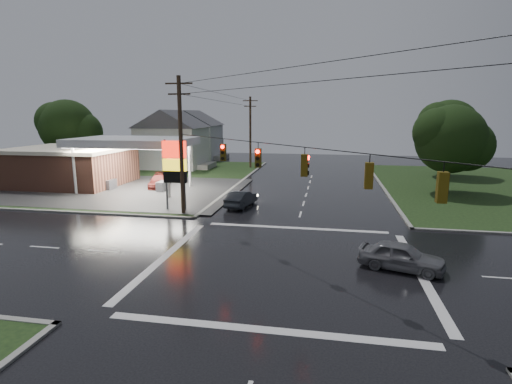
% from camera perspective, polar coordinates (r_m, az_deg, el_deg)
% --- Properties ---
extents(ground, '(120.00, 120.00, 0.00)m').
position_cam_1_polar(ground, '(22.43, 4.29, -10.14)').
color(ground, black).
rests_on(ground, ground).
extents(grass_nw, '(36.00, 36.00, 0.08)m').
position_cam_1_polar(grass_nw, '(55.19, -20.41, 2.08)').
color(grass_nw, black).
rests_on(grass_nw, ground).
extents(gas_station, '(26.20, 18.00, 5.60)m').
position_cam_1_polar(gas_station, '(49.43, -23.99, 3.76)').
color(gas_station, '#2D2D2D').
rests_on(gas_station, ground).
extents(pylon_sign, '(2.00, 0.35, 6.00)m').
position_cam_1_polar(pylon_sign, '(33.99, -11.54, 4.00)').
color(pylon_sign, '#59595E').
rests_on(pylon_sign, ground).
extents(utility_pole_nw, '(2.20, 0.32, 11.00)m').
position_cam_1_polar(utility_pole_nw, '(32.53, -10.67, 6.75)').
color(utility_pole_nw, '#382619').
rests_on(utility_pole_nw, ground).
extents(utility_pole_n, '(2.20, 0.32, 10.50)m').
position_cam_1_polar(utility_pole_n, '(59.98, -0.82, 8.68)').
color(utility_pole_n, '#382619').
rests_on(utility_pole_n, ground).
extents(traffic_signals, '(26.87, 26.87, 1.47)m').
position_cam_1_polar(traffic_signals, '(20.94, 4.59, 6.59)').
color(traffic_signals, black).
rests_on(traffic_signals, ground).
extents(house_near, '(11.05, 8.48, 8.60)m').
position_cam_1_polar(house_near, '(61.41, -11.82, 7.51)').
color(house_near, silver).
rests_on(house_near, ground).
extents(house_far, '(11.05, 8.48, 8.60)m').
position_cam_1_polar(house_far, '(72.97, -8.99, 8.17)').
color(house_far, silver).
rests_on(house_far, ground).
extents(tree_nw_behind, '(8.93, 7.60, 10.00)m').
position_cam_1_polar(tree_nw_behind, '(62.26, -25.21, 8.37)').
color(tree_nw_behind, black).
rests_on(tree_nw_behind, ground).
extents(tree_ne_near, '(7.99, 6.80, 8.98)m').
position_cam_1_polar(tree_ne_near, '(44.51, 26.22, 6.75)').
color(tree_ne_near, black).
rests_on(tree_ne_near, ground).
extents(tree_ne_far, '(8.46, 7.20, 9.80)m').
position_cam_1_polar(tree_ne_far, '(56.83, 25.98, 8.13)').
color(tree_ne_far, black).
rests_on(tree_ne_far, ground).
extents(car_north, '(2.24, 4.54, 1.43)m').
position_cam_1_polar(car_north, '(35.26, -2.13, -0.96)').
color(car_north, '#202428').
rests_on(car_north, ground).
extents(car_crossing, '(4.71, 3.00, 1.49)m').
position_cam_1_polar(car_crossing, '(22.64, 20.05, -8.59)').
color(car_crossing, slate).
rests_on(car_crossing, ground).
extents(car_pump, '(3.21, 5.32, 1.44)m').
position_cam_1_polar(car_pump, '(45.65, -13.59, 1.55)').
color(car_pump, '#5A1814').
rests_on(car_pump, ground).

